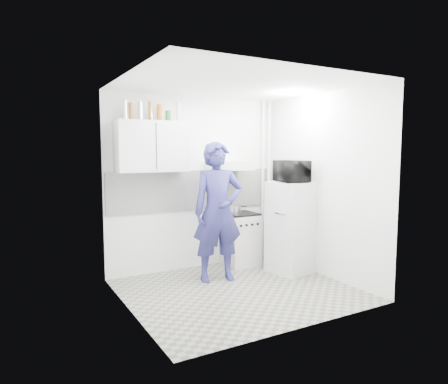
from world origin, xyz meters
TOP-DOWN VIEW (x-y plane):
  - floor at (0.00, 0.00)m, footprint 2.80×2.80m
  - ceiling at (0.00, 0.00)m, footprint 2.80×2.80m
  - wall_back at (0.00, 1.25)m, footprint 2.80×0.00m
  - wall_left at (-1.40, 0.00)m, footprint 0.00×2.60m
  - wall_right at (1.40, 0.00)m, footprint 0.00×2.60m
  - person at (-0.01, 0.52)m, footprint 0.78×0.59m
  - stove at (0.65, 1.00)m, footprint 0.50×0.50m
  - fridge at (1.10, 0.32)m, footprint 0.65×0.65m
  - stove_top at (0.65, 1.00)m, footprint 0.48×0.48m
  - saucepan at (0.59, 1.07)m, footprint 0.19×0.19m
  - microwave at (1.10, 0.32)m, footprint 0.65×0.52m
  - bottle_a at (-1.11, 1.07)m, footprint 0.06×0.06m
  - bottle_b at (-1.03, 1.07)m, footprint 0.06×0.06m
  - bottle_c at (-0.91, 1.07)m, footprint 0.06×0.06m
  - bottle_d at (-0.76, 1.07)m, footprint 0.06×0.06m
  - canister_a at (-0.63, 1.07)m, footprint 0.09×0.09m
  - canister_b at (-0.51, 1.07)m, footprint 0.08×0.08m
  - bottle_e at (-0.35, 1.07)m, footprint 0.07×0.07m
  - upper_cabinet at (-0.75, 1.07)m, footprint 1.00×0.35m
  - range_hood at (0.45, 1.00)m, footprint 0.60×0.50m
  - backsplash at (0.00, 1.24)m, footprint 2.74×0.03m
  - pipe_a at (1.30, 1.17)m, footprint 0.05×0.05m
  - pipe_b at (1.18, 1.17)m, footprint 0.04×0.04m
  - ceiling_spot_fixture at (1.00, 0.20)m, footprint 0.10×0.10m

SIDE VIEW (x-z plane):
  - floor at x=0.00m, z-range 0.00..0.00m
  - stove at x=0.65m, z-range 0.00..0.80m
  - fridge at x=1.10m, z-range 0.00..1.34m
  - stove_top at x=0.65m, z-range 0.80..0.83m
  - saucepan at x=0.59m, z-range 0.83..0.93m
  - person at x=-0.01m, z-range 0.00..1.91m
  - backsplash at x=0.00m, z-range 0.90..1.50m
  - wall_left at x=-1.40m, z-range 0.00..2.60m
  - wall_right at x=1.40m, z-range 0.00..2.60m
  - pipe_a at x=1.30m, z-range 0.00..2.60m
  - pipe_b at x=1.18m, z-range 0.00..2.60m
  - wall_back at x=0.00m, z-range -0.10..2.70m
  - microwave at x=1.10m, z-range 1.34..1.65m
  - range_hood at x=0.45m, z-range 1.50..1.64m
  - upper_cabinet at x=-0.75m, z-range 1.50..2.20m
  - canister_b at x=-0.51m, z-range 2.20..2.35m
  - canister_a at x=-0.63m, z-range 2.20..2.43m
  - bottle_b at x=-1.03m, z-range 2.20..2.43m
  - bottle_c at x=-0.91m, z-range 2.20..2.45m
  - bottle_a at x=-1.11m, z-range 2.20..2.46m
  - bottle_d at x=-0.76m, z-range 2.20..2.46m
  - bottle_e at x=-0.35m, z-range 2.20..2.49m
  - ceiling_spot_fixture at x=1.00m, z-range 2.56..2.58m
  - ceiling at x=0.00m, z-range 2.60..2.60m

